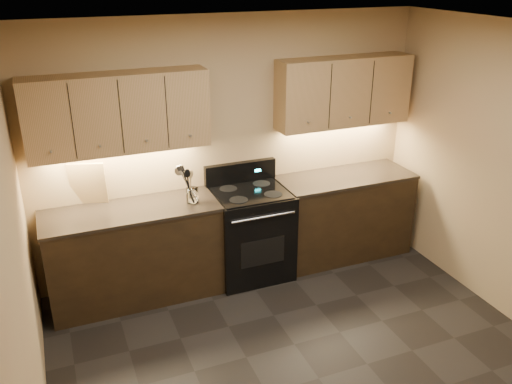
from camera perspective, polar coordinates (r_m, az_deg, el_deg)
floor at (r=4.54m, az=6.64°, el=-18.91°), size 4.00×4.00×0.00m
ceiling at (r=3.41m, az=8.69°, el=15.63°), size 4.00×4.00×0.00m
wall_back at (r=5.49m, az=-2.63°, el=4.72°), size 4.00×0.04×2.60m
wall_left at (r=3.41m, az=-23.86°, el=-9.63°), size 0.04×4.00×2.60m
counter_left at (r=5.32m, az=-12.66°, el=-6.33°), size 1.62×0.62×0.93m
counter_right at (r=6.02m, az=9.14°, el=-2.40°), size 1.46×0.62×0.93m
stove at (r=5.56m, az=-0.60°, el=-4.21°), size 0.76×0.68×1.14m
upper_cab_left at (r=4.96m, az=-14.31°, el=8.05°), size 1.60×0.30×0.70m
upper_cab_right at (r=5.71m, az=9.21°, el=10.39°), size 1.44×0.30×0.70m
outlet_plate at (r=5.29m, az=-15.97°, el=1.01°), size 0.08×0.01×0.12m
utensil_crock at (r=5.14m, az=-6.73°, el=-0.39°), size 0.14×0.14×0.14m
cutting_board at (r=5.24m, az=-17.28°, el=0.85°), size 0.34×0.17×0.42m
wooden_spoon at (r=5.08m, az=-7.13°, el=0.49°), size 0.12×0.13×0.30m
black_spoon at (r=5.12m, az=-7.05°, el=0.84°), size 0.08×0.10×0.33m
black_turner at (r=5.07m, az=-6.69°, el=0.93°), size 0.19×0.17×0.38m
steel_spatula at (r=5.10m, az=-6.71°, el=1.26°), size 0.22×0.12×0.41m
steel_skimmer at (r=5.10m, az=-6.39°, el=0.96°), size 0.24×0.16×0.36m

